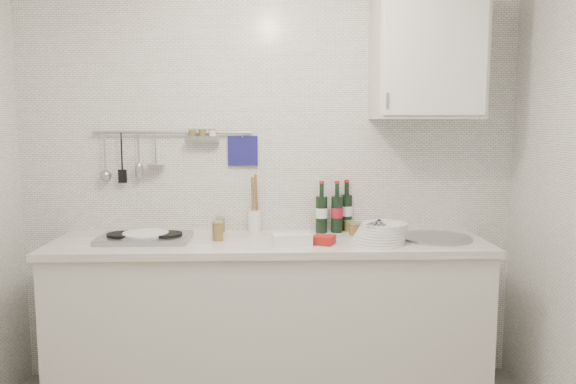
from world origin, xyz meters
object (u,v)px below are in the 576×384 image
object	(u,v)px
wall_cabinet	(427,57)
utensil_crock	(255,218)
wine_bottles	(335,206)
plate_stack_hob	(144,237)
plate_stack_sink	(381,233)

from	to	relation	value
wall_cabinet	utensil_crock	bearing A→B (deg)	172.65
wine_bottles	wall_cabinet	bearing A→B (deg)	-12.74
wall_cabinet	wine_bottles	size ratio (longest dim) A/B	2.26
plate_stack_hob	wine_bottles	distance (m)	1.13
wall_cabinet	wine_bottles	world-z (taller)	wall_cabinet
plate_stack_hob	plate_stack_sink	bearing A→B (deg)	-4.31
wall_cabinet	plate_stack_sink	size ratio (longest dim) A/B	2.21
wine_bottles	utensil_crock	size ratio (longest dim) A/B	0.88
plate_stack_hob	wine_bottles	world-z (taller)	wine_bottles
plate_stack_hob	wall_cabinet	bearing A→B (deg)	4.29
plate_stack_sink	plate_stack_hob	bearing A→B (deg)	175.69
wine_bottles	utensil_crock	world-z (taller)	utensil_crock
wall_cabinet	utensil_crock	distance (m)	1.38
wall_cabinet	plate_stack_hob	size ratio (longest dim) A/B	2.50
wall_cabinet	utensil_crock	size ratio (longest dim) A/B	1.99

